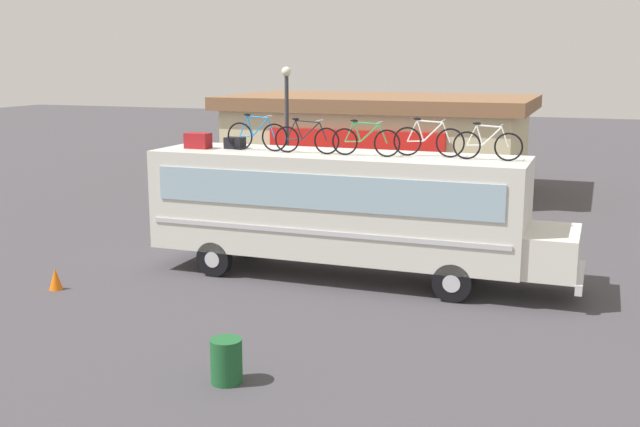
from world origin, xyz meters
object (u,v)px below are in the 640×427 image
object	(u,v)px
rooftop_bicycle_1	(257,135)
trash_bin	(226,361)
luggage_bag_1	(198,141)
luggage_bag_2	(235,143)
rooftop_bicycle_4	(428,141)
traffic_cone	(56,279)
bus	(344,206)
street_lamp	(287,127)
rooftop_bicycle_2	(306,139)
rooftop_bicycle_3	(365,141)
rooftop_bicycle_5	(487,145)

from	to	relation	value
rooftop_bicycle_1	trash_bin	xyz separation A→B (m)	(2.56, -6.92, -3.25)
luggage_bag_1	trash_bin	bearing A→B (deg)	-58.00
luggage_bag_2	rooftop_bicycle_1	xyz separation A→B (m)	(0.78, -0.26, 0.25)
rooftop_bicycle_4	traffic_cone	size ratio (longest dim) A/B	3.26
rooftop_bicycle_4	luggage_bag_2	bearing A→B (deg)	-179.29
bus	traffic_cone	size ratio (longest dim) A/B	20.03
rooftop_bicycle_1	trash_bin	world-z (taller)	rooftop_bicycle_1
trash_bin	street_lamp	world-z (taller)	street_lamp
bus	rooftop_bicycle_2	distance (m)	1.99
trash_bin	street_lamp	size ratio (longest dim) A/B	0.15
luggage_bag_2	rooftop_bicycle_4	distance (m)	5.28
rooftop_bicycle_2	rooftop_bicycle_3	world-z (taller)	same
rooftop_bicycle_2	traffic_cone	xyz separation A→B (m)	(-5.41, -3.28, -3.35)
trash_bin	traffic_cone	bearing A→B (deg)	151.68
rooftop_bicycle_5	street_lamp	world-z (taller)	street_lamp
rooftop_bicycle_4	rooftop_bicycle_2	bearing A→B (deg)	-171.82
luggage_bag_1	trash_bin	xyz separation A→B (m)	(4.28, -6.86, -3.06)
rooftop_bicycle_2	street_lamp	bearing A→B (deg)	116.54
rooftop_bicycle_1	traffic_cone	distance (m)	6.22
rooftop_bicycle_4	luggage_bag_1	bearing A→B (deg)	-176.43
bus	street_lamp	xyz separation A→B (m)	(-4.29, 6.44, 1.40)
luggage_bag_2	rooftop_bicycle_1	bearing A→B (deg)	-18.35
luggage_bag_2	street_lamp	distance (m)	6.43
rooftop_bicycle_5	trash_bin	distance (m)	8.47
bus	luggage_bag_2	bearing A→B (deg)	178.05
rooftop_bicycle_3	rooftop_bicycle_4	distance (m)	1.55
rooftop_bicycle_4	rooftop_bicycle_3	bearing A→B (deg)	-164.03
rooftop_bicycle_3	rooftop_bicycle_4	xyz separation A→B (m)	(1.49, 0.43, 0.02)
rooftop_bicycle_3	street_lamp	xyz separation A→B (m)	(-4.92, 6.69, -0.34)
luggage_bag_1	rooftop_bicycle_4	xyz separation A→B (m)	(6.21, 0.39, 0.19)
rooftop_bicycle_4	rooftop_bicycle_1	bearing A→B (deg)	-175.87
luggage_bag_2	trash_bin	distance (m)	8.47
bus	luggage_bag_1	world-z (taller)	luggage_bag_1
luggage_bag_1	rooftop_bicycle_2	size ratio (longest dim) A/B	0.37
rooftop_bicycle_1	rooftop_bicycle_5	xyz separation A→B (m)	(5.95, 0.14, -0.03)
rooftop_bicycle_3	trash_bin	distance (m)	7.56
rooftop_bicycle_5	traffic_cone	distance (m)	11.06
luggage_bag_1	street_lamp	size ratio (longest dim) A/B	0.12
luggage_bag_2	rooftop_bicycle_4	size ratio (longest dim) A/B	0.27
rooftop_bicycle_2	rooftop_bicycle_3	xyz separation A→B (m)	(1.57, 0.01, 0.00)
luggage_bag_1	rooftop_bicycle_3	distance (m)	4.73
luggage_bag_2	traffic_cone	distance (m)	5.77
rooftop_bicycle_2	street_lamp	size ratio (longest dim) A/B	0.33
bus	rooftop_bicycle_2	xyz separation A→B (m)	(-0.94, -0.27, 1.73)
rooftop_bicycle_1	traffic_cone	world-z (taller)	rooftop_bicycle_1
luggage_bag_1	traffic_cone	xyz separation A→B (m)	(-2.25, -3.33, -3.18)
rooftop_bicycle_2	rooftop_bicycle_4	world-z (taller)	rooftop_bicycle_4
rooftop_bicycle_1	rooftop_bicycle_2	world-z (taller)	rooftop_bicycle_1
luggage_bag_1	rooftop_bicycle_3	size ratio (longest dim) A/B	0.37
luggage_bag_1	rooftop_bicycle_5	bearing A→B (deg)	1.51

